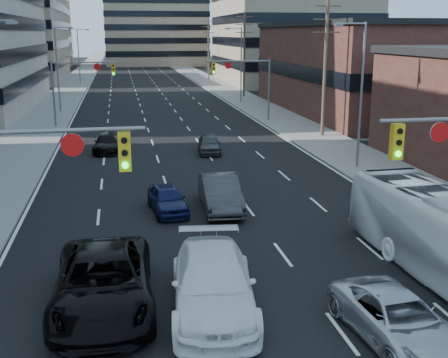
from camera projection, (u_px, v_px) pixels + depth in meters
road_surface at (136, 69)px, 133.75m from camera, size 18.00×300.00×0.02m
sidewalk_left at (86, 69)px, 131.70m from camera, size 5.00×300.00×0.15m
sidewalk_right at (184, 68)px, 135.76m from camera, size 5.00×300.00×0.15m
office_left_far at (2, 35)px, 98.95m from camera, size 20.00×30.00×16.00m
storefront_right_mid at (382, 70)px, 60.76m from camera, size 20.00×30.00×9.00m
office_right_far at (289, 41)px, 96.45m from camera, size 22.00×28.00×14.00m
bg_block_left at (16, 26)px, 135.78m from camera, size 24.00×24.00×20.00m
bg_block_right at (266, 43)px, 137.89m from camera, size 22.00×22.00×12.00m
signal_near_left at (1, 186)px, 15.29m from camera, size 6.59×0.33×6.00m
signal_far_left at (79, 79)px, 50.45m from camera, size 6.09×0.33×6.00m
signal_far_right at (246, 77)px, 53.16m from camera, size 6.09×0.33×6.00m
utility_pole_block at (325, 66)px, 45.03m from camera, size 2.20×0.28×11.00m
utility_pole_midblock at (244, 53)px, 73.57m from camera, size 2.20×0.28×11.00m
utility_pole_distant at (208, 47)px, 102.10m from camera, size 2.20×0.28×11.00m
streetlight_left_mid at (59, 65)px, 59.30m from camera, size 2.03×0.22×9.00m
streetlight_left_far at (79, 53)px, 92.60m from camera, size 2.03×0.22×9.00m
streetlight_right_near at (359, 89)px, 34.42m from camera, size 2.03×0.22×9.00m
streetlight_right_far at (240, 61)px, 67.71m from camera, size 2.03×0.22×9.00m
black_pickup at (103, 283)px, 17.28m from camera, size 3.11×6.58×1.82m
white_van at (213, 284)px, 17.25m from camera, size 3.18×6.42×1.79m
silver_suv at (398, 319)px, 15.57m from camera, size 2.69×5.03×1.34m
sedan_blue at (167, 199)px, 26.86m from camera, size 1.95×3.99×1.31m
sedan_grey_center at (220, 193)px, 27.23m from camera, size 1.98×5.10×1.65m
sedan_black_far at (107, 143)px, 40.59m from camera, size 2.13×4.49×1.27m
sedan_grey_right at (209, 144)px, 40.17m from camera, size 1.90×3.96×1.30m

